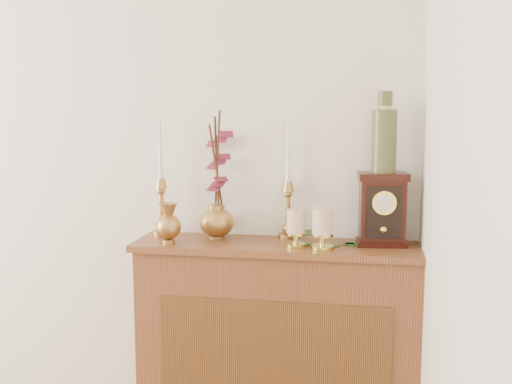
% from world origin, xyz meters
% --- Properties ---
extents(console_shelf, '(1.24, 0.34, 0.93)m').
position_xyz_m(console_shelf, '(1.40, 2.10, 0.44)').
color(console_shelf, brown).
rests_on(console_shelf, ground).
extents(candlestick_left, '(0.09, 0.09, 0.53)m').
position_xyz_m(candlestick_left, '(0.86, 2.16, 1.10)').
color(candlestick_left, tan).
rests_on(candlestick_left, console_shelf).
extents(candlestick_center, '(0.09, 0.09, 0.52)m').
position_xyz_m(candlestick_center, '(1.43, 2.21, 1.10)').
color(candlestick_center, tan).
rests_on(candlestick_center, console_shelf).
extents(bud_vase, '(0.11, 0.11, 0.18)m').
position_xyz_m(bud_vase, '(0.94, 2.00, 1.02)').
color(bud_vase, tan).
rests_on(bud_vase, console_shelf).
extents(ginger_jar, '(0.23, 0.25, 0.57)m').
position_xyz_m(ginger_jar, '(1.12, 2.19, 1.18)').
color(ginger_jar, tan).
rests_on(ginger_jar, console_shelf).
extents(pillar_candle_left, '(0.09, 0.09, 0.17)m').
position_xyz_m(pillar_candle_left, '(1.48, 2.03, 1.02)').
color(pillar_candle_left, gold).
rests_on(pillar_candle_left, console_shelf).
extents(pillar_candle_right, '(0.10, 0.10, 0.18)m').
position_xyz_m(pillar_candle_right, '(1.60, 2.01, 1.03)').
color(pillar_candle_right, gold).
rests_on(pillar_candle_right, console_shelf).
extents(ivy_garland, '(0.39, 0.15, 0.07)m').
position_xyz_m(ivy_garland, '(1.63, 2.12, 0.94)').
color(ivy_garland, '#2E6325').
rests_on(ivy_garland, console_shelf).
extents(mantel_clock, '(0.22, 0.16, 0.31)m').
position_xyz_m(mantel_clock, '(1.84, 2.14, 1.08)').
color(mantel_clock, black).
rests_on(mantel_clock, console_shelf).
extents(ceramic_vase, '(0.10, 0.10, 0.34)m').
position_xyz_m(ceramic_vase, '(1.84, 2.14, 1.39)').
color(ceramic_vase, '#183024').
rests_on(ceramic_vase, mantel_clock).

